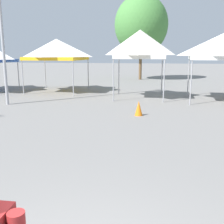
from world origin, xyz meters
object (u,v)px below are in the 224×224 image
Objects in this scene: canopy_tent_far_right at (57,50)px; canopy_tent_right_of_center at (140,44)px; traffic_cone_lot_center at (139,108)px; canopy_tent_left_of_center at (223,46)px; tree_behind_tents_center at (141,25)px.

canopy_tent_far_right is 0.93× the size of canopy_tent_right_of_center.
canopy_tent_right_of_center is at bearing -17.21° from canopy_tent_far_right.
canopy_tent_far_right is 5.75m from canopy_tent_right_of_center.
canopy_tent_right_of_center reaches higher than traffic_cone_lot_center.
canopy_tent_left_of_center is (4.27, -0.34, -0.14)m from canopy_tent_right_of_center.
canopy_tent_left_of_center reaches higher than canopy_tent_far_right.
traffic_cone_lot_center is at bearing -85.95° from tree_behind_tents_center.
canopy_tent_left_of_center is 0.44× the size of tree_behind_tents_center.
canopy_tent_right_of_center is at bearing -86.06° from tree_behind_tents_center.
tree_behind_tents_center is (-5.05, 11.63, 2.27)m from canopy_tent_left_of_center.
tree_behind_tents_center is (4.71, 9.59, 2.37)m from canopy_tent_far_right.
traffic_cone_lot_center is (0.35, -4.60, -2.66)m from canopy_tent_right_of_center.
canopy_tent_far_right is at bearing 168.21° from canopy_tent_left_of_center.
traffic_cone_lot_center is (-3.93, -4.27, -2.52)m from canopy_tent_left_of_center.
traffic_cone_lot_center is at bearing -47.21° from canopy_tent_far_right.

